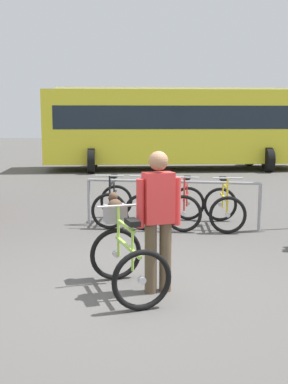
% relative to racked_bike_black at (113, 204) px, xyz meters
% --- Properties ---
extents(ground_plane, '(80.00, 80.00, 0.00)m').
position_rel_racked_bike_black_xyz_m(ground_plane, '(0.91, -3.60, -0.37)').
color(ground_plane, '#514F4C').
extents(bike_rack_rail, '(3.20, 0.30, 0.88)m').
position_rel_racked_bike_black_xyz_m(bike_rack_rail, '(1.14, -0.26, 0.30)').
color(bike_rack_rail, '#99999E').
rests_on(bike_rack_rail, ground).
extents(racked_bike_black, '(0.68, 1.12, 0.98)m').
position_rel_racked_bike_black_xyz_m(racked_bike_black, '(0.00, 0.00, 0.00)').
color(racked_bike_black, black).
rests_on(racked_bike_black, ground).
extents(racked_bike_white, '(0.82, 1.20, 0.98)m').
position_rel_racked_bike_black_xyz_m(racked_bike_white, '(0.70, -0.05, 0.00)').
color(racked_bike_white, black).
rests_on(racked_bike_white, ground).
extents(racked_bike_red, '(0.75, 1.17, 0.98)m').
position_rel_racked_bike_black_xyz_m(racked_bike_red, '(1.40, -0.10, 0.00)').
color(racked_bike_red, black).
rests_on(racked_bike_red, ground).
extents(racked_bike_yellow, '(0.73, 1.16, 0.98)m').
position_rel_racked_bike_black_xyz_m(racked_bike_yellow, '(2.09, -0.16, 0.00)').
color(racked_bike_yellow, black).
rests_on(racked_bike_yellow, ground).
extents(featured_bicycle, '(1.04, 1.26, 1.09)m').
position_rel_racked_bike_black_xyz_m(featured_bicycle, '(0.71, -3.57, 0.12)').
color(featured_bicycle, black).
rests_on(featured_bicycle, ground).
extents(person_with_featured_bike, '(0.49, 0.32, 1.64)m').
position_rel_racked_bike_black_xyz_m(person_with_featured_bike, '(1.10, -3.59, 0.54)').
color(person_with_featured_bike, brown).
rests_on(person_with_featured_bike, ground).
extents(bus_distant, '(10.27, 4.41, 3.08)m').
position_rel_racked_bike_black_xyz_m(bus_distant, '(0.95, 9.77, 1.37)').
color(bus_distant, yellow).
rests_on(bus_distant, ground).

